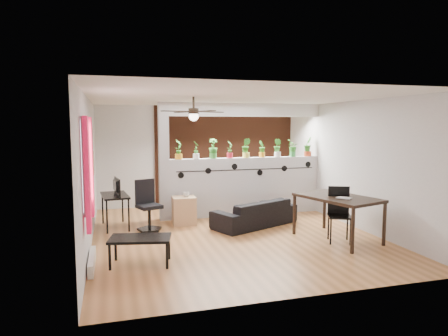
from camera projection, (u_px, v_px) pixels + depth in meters
The scene contains 30 objects.
room_shell at pixel (232, 167), 7.63m from camera, with size 6.30×7.10×2.90m.
partition_wall at pixel (246, 186), 9.35m from camera, with size 3.60×0.18×1.35m, color #BCBCC1.
ceiling_header at pixel (246, 110), 9.16m from camera, with size 3.60×0.18×0.30m, color silver.
pier_column at pixel (164, 162), 8.76m from camera, with size 0.22×0.20×2.60m, color #BCBCC1.
brick_panel at pixel (228, 155), 10.69m from camera, with size 3.90×0.05×2.60m, color #A24D2F.
vine_decal at pixel (247, 170), 9.21m from camera, with size 3.31×0.01×0.30m.
window_assembly at pixel (87, 167), 5.76m from camera, with size 0.09×1.30×1.55m.
baseboard_heater at pixel (92, 261), 5.92m from camera, with size 0.08×1.00×0.18m, color silver.
corkboard at pixel (93, 164), 7.83m from camera, with size 0.03×0.60×0.45m, color olive.
framed_art at pixel (92, 138), 7.73m from camera, with size 0.03×0.34×0.44m.
ceiling_fan at pixel (194, 113), 7.01m from camera, with size 1.19×1.19×0.43m.
potted_plant_0 at pixel (179, 149), 8.82m from camera, with size 0.27×0.29×0.44m.
potted_plant_1 at pixel (196, 149), 8.93m from camera, with size 0.17×0.21×0.40m.
potted_plant_2 at pixel (213, 148), 9.03m from camera, with size 0.24×0.19×0.45m.
potted_plant_3 at pixel (230, 149), 9.14m from camera, with size 0.24×0.26×0.40m.
potted_plant_4 at pixel (246, 147), 9.25m from camera, with size 0.30×0.29×0.45m.
potted_plant_5 at pixel (262, 148), 9.36m from camera, with size 0.23×0.25×0.40m.
potted_plant_6 at pixel (278, 147), 9.46m from camera, with size 0.25×0.27×0.44m.
potted_plant_7 at pixel (293, 148), 9.57m from camera, with size 0.26×0.26×0.41m.
potted_plant_8 at pixel (308, 146), 9.67m from camera, with size 0.32×0.31×0.47m.
sofa at pixel (255, 213), 8.37m from camera, with size 1.78×0.70×0.52m, color black.
cube_shelf at pixel (184, 210), 8.48m from camera, with size 0.48×0.43×0.59m, color tan.
cup at pixel (186, 194), 8.46m from camera, with size 0.13×0.13×0.10m, color gray.
computer_desk at pixel (115, 198), 8.18m from camera, with size 0.60×1.00×0.69m.
monitor at pixel (115, 189), 8.30m from camera, with size 0.05×0.31×0.18m, color black.
office_chair at pixel (148, 209), 7.95m from camera, with size 0.54×0.55×1.00m.
dining_table at pixel (338, 201), 7.30m from camera, with size 1.28×1.67×0.81m.
book at pixel (342, 199), 6.97m from camera, with size 0.18×0.24×0.02m, color gray.
folding_chair at pixel (339, 209), 7.23m from camera, with size 0.53×0.53×0.99m.
coffee_table at pixel (140, 240), 6.01m from camera, with size 0.99×0.68×0.42m.
Camera 1 is at (-2.21, -7.26, 2.11)m, focal length 32.00 mm.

